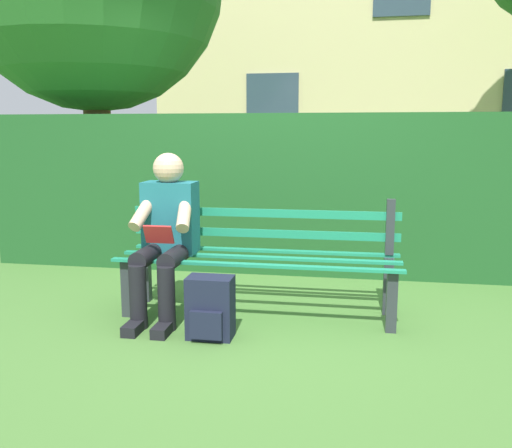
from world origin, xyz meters
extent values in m
plane|color=#477533|center=(0.00, 0.00, 0.00)|extent=(60.00, 60.00, 0.00)
cube|color=#2D3338|center=(-0.92, 0.18, 0.21)|extent=(0.07, 0.07, 0.42)
cube|color=#2D3338|center=(0.92, 0.18, 0.21)|extent=(0.07, 0.07, 0.42)
cube|color=#2D3338|center=(-0.92, -0.18, 0.21)|extent=(0.07, 0.07, 0.42)
cube|color=#2D3338|center=(0.92, -0.18, 0.21)|extent=(0.07, 0.07, 0.42)
cube|color=#1E8460|center=(0.00, -0.23, 0.43)|extent=(2.01, 0.06, 0.02)
cube|color=#1E8460|center=(0.00, 0.00, 0.43)|extent=(2.01, 0.06, 0.02)
cube|color=#1E8460|center=(0.00, 0.23, 0.43)|extent=(2.01, 0.06, 0.02)
cube|color=#2D3338|center=(-0.92, -0.22, 0.64)|extent=(0.06, 0.06, 0.40)
cube|color=#2D3338|center=(0.92, -0.22, 0.64)|extent=(0.06, 0.06, 0.40)
cube|color=#1E8460|center=(0.00, -0.22, 0.56)|extent=(2.01, 0.02, 0.06)
cube|color=#1E8460|center=(0.00, -0.22, 0.72)|extent=(2.01, 0.02, 0.06)
cube|color=#1E6672|center=(0.65, -0.02, 0.70)|extent=(0.38, 0.22, 0.52)
sphere|color=#D8AD8C|center=(0.65, 0.00, 1.06)|extent=(0.22, 0.22, 0.22)
cylinder|color=black|center=(0.55, 0.19, 0.46)|extent=(0.13, 0.42, 0.13)
cylinder|color=black|center=(0.75, 0.19, 0.46)|extent=(0.13, 0.42, 0.13)
cylinder|color=black|center=(0.55, 0.40, 0.22)|extent=(0.12, 0.12, 0.44)
cylinder|color=black|center=(0.75, 0.40, 0.22)|extent=(0.12, 0.12, 0.44)
cube|color=black|center=(0.55, 0.48, 0.04)|extent=(0.10, 0.24, 0.07)
cube|color=black|center=(0.75, 0.48, 0.04)|extent=(0.10, 0.24, 0.07)
cylinder|color=#D8AD8C|center=(0.50, 0.12, 0.76)|extent=(0.14, 0.32, 0.26)
cylinder|color=#D8AD8C|center=(0.80, 0.12, 0.76)|extent=(0.14, 0.32, 0.26)
cube|color=#B22626|center=(0.65, 0.24, 0.62)|extent=(0.20, 0.07, 0.13)
cube|color=#1E5123|center=(-0.39, -1.50, 0.74)|extent=(6.45, 0.78, 1.48)
sphere|color=#1E5123|center=(1.23, -1.58, 1.18)|extent=(0.62, 0.62, 0.62)
cylinder|color=brown|center=(2.32, -2.35, 1.11)|extent=(0.31, 0.31, 2.21)
sphere|color=#2D702D|center=(3.07, -2.80, 2.74)|extent=(1.80, 1.80, 1.80)
cube|color=beige|center=(-1.37, -7.37, 3.02)|extent=(8.35, 3.25, 6.04)
cube|color=#334756|center=(0.72, -5.72, 1.69)|extent=(0.90, 0.04, 1.20)
cube|color=#191E33|center=(0.23, 0.48, 0.20)|extent=(0.29, 0.18, 0.40)
cube|color=#191E33|center=(0.23, 0.59, 0.12)|extent=(0.21, 0.04, 0.18)
cylinder|color=#191E33|center=(0.14, 0.37, 0.22)|extent=(0.04, 0.04, 0.24)
cylinder|color=#191E33|center=(0.32, 0.37, 0.22)|extent=(0.04, 0.04, 0.24)
camera|label=1|loc=(-0.63, 3.73, 1.32)|focal=38.17mm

